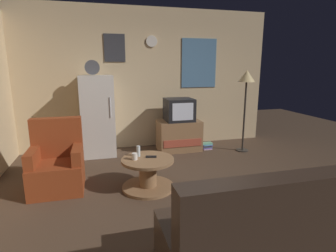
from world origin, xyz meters
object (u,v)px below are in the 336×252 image
object	(u,v)px
tv_stand	(179,135)
coffee_table	(148,174)
armchair	(57,165)
wine_glass	(138,151)
crt_tv	(179,110)
book_stack	(207,146)
fridge	(98,116)
standing_lamp	(246,82)
couch	(266,234)
mug_ceramic_white	(135,156)
remote_control	(151,157)

from	to	relation	value
tv_stand	coffee_table	distance (m)	1.84
armchair	wine_glass	bearing A→B (deg)	-10.46
crt_tv	book_stack	bearing A→B (deg)	-9.91
fridge	standing_lamp	distance (m)	2.88
couch	book_stack	distance (m)	3.33
mug_ceramic_white	armchair	xyz separation A→B (m)	(-1.03, 0.33, -0.14)
remote_control	book_stack	world-z (taller)	remote_control
coffee_table	couch	world-z (taller)	couch
couch	remote_control	bearing A→B (deg)	109.20
couch	book_stack	bearing A→B (deg)	75.66
standing_lamp	armchair	bearing A→B (deg)	-165.37
coffee_table	armchair	world-z (taller)	armchair
couch	armchair	bearing A→B (deg)	132.19
standing_lamp	book_stack	distance (m)	1.47
fridge	tv_stand	bearing A→B (deg)	-4.62
tv_stand	mug_ceramic_white	bearing A→B (deg)	-124.94
mug_ceramic_white	remote_control	distance (m)	0.24
crt_tv	coffee_table	world-z (taller)	crt_tv
crt_tv	mug_ceramic_white	xyz separation A→B (m)	(-1.10, -1.58, -0.34)
couch	crt_tv	bearing A→B (deg)	85.62
standing_lamp	book_stack	xyz separation A→B (m)	(-0.65, 0.28, -1.29)
mug_ceramic_white	armchair	world-z (taller)	armchair
tv_stand	coffee_table	world-z (taller)	tv_stand
crt_tv	armchair	xyz separation A→B (m)	(-2.13, -1.25, -0.49)
standing_lamp	mug_ceramic_white	world-z (taller)	standing_lamp
crt_tv	remote_control	distance (m)	1.81
tv_stand	couch	distance (m)	3.33
tv_stand	mug_ceramic_white	xyz separation A→B (m)	(-1.10, -1.58, 0.18)
armchair	book_stack	xyz separation A→B (m)	(2.70, 1.15, -0.27)
armchair	book_stack	distance (m)	2.94
couch	book_stack	world-z (taller)	couch
armchair	remote_control	bearing A→B (deg)	-13.27
tv_stand	standing_lamp	world-z (taller)	standing_lamp
remote_control	fridge	bearing A→B (deg)	124.25
fridge	wine_glass	size ratio (longest dim) A/B	11.80
tv_stand	armchair	world-z (taller)	armchair
crt_tv	book_stack	xyz separation A→B (m)	(0.57, -0.10, -0.76)
crt_tv	armchair	size ratio (longest dim) A/B	0.56
tv_stand	fridge	bearing A→B (deg)	175.38
crt_tv	book_stack	distance (m)	0.95
tv_stand	armchair	bearing A→B (deg)	-149.58
fridge	crt_tv	bearing A→B (deg)	-4.66
remote_control	book_stack	size ratio (longest dim) A/B	0.69
coffee_table	mug_ceramic_white	bearing A→B (deg)	178.81
wine_glass	book_stack	bearing A→B (deg)	40.20
tv_stand	couch	world-z (taller)	couch
standing_lamp	armchair	size ratio (longest dim) A/B	1.66
wine_glass	mug_ceramic_white	size ratio (longest dim) A/B	1.67
fridge	coffee_table	world-z (taller)	fridge
crt_tv	mug_ceramic_white	size ratio (longest dim) A/B	6.00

